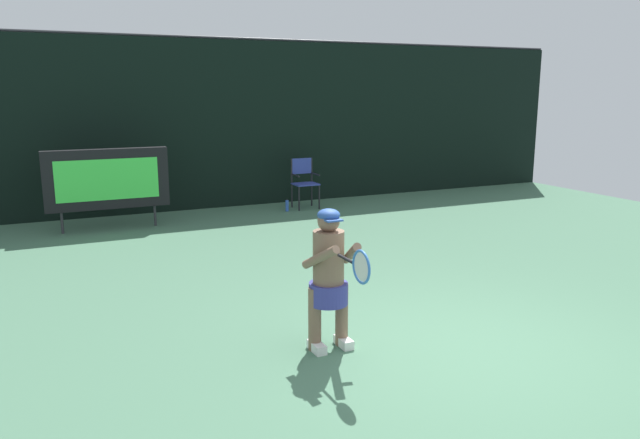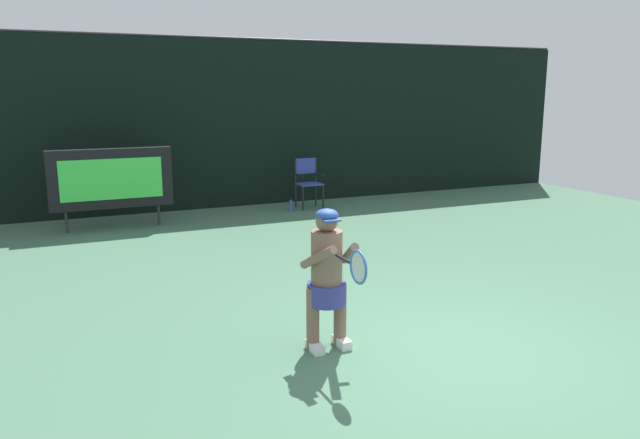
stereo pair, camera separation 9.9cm
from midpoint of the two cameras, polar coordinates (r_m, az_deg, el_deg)
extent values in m
cube|color=#467156|center=(6.47, 13.00, -11.76)|extent=(18.00, 22.00, 0.02)
cube|color=black|center=(13.70, -8.69, 8.62)|extent=(18.00, 0.12, 3.60)
cylinder|color=#38383D|center=(13.72, -8.94, 16.26)|extent=(18.00, 0.05, 0.05)
cube|color=black|center=(12.00, -18.50, 3.61)|extent=(2.20, 0.20, 1.10)
cube|color=#3CD645|center=(11.90, -18.45, 3.55)|extent=(1.80, 0.01, 0.75)
cylinder|color=#2D2D33|center=(12.08, -22.16, -0.22)|extent=(0.05, 0.05, 0.40)
cylinder|color=#2D2D33|center=(12.23, -14.44, 0.43)|extent=(0.05, 0.05, 0.40)
cylinder|color=black|center=(13.26, -1.37, 1.94)|extent=(0.04, 0.04, 0.52)
cylinder|color=black|center=(13.45, 0.51, 2.08)|extent=(0.04, 0.04, 0.52)
cylinder|color=black|center=(13.62, -2.03, 2.21)|extent=(0.04, 0.04, 0.52)
cylinder|color=black|center=(13.81, -0.19, 2.34)|extent=(0.04, 0.04, 0.52)
cube|color=#313F98|center=(13.49, -0.78, 3.30)|extent=(0.52, 0.44, 0.03)
cylinder|color=black|center=(13.54, -2.05, 4.46)|extent=(0.04, 0.04, 0.56)
cylinder|color=black|center=(13.73, -0.19, 4.57)|extent=(0.04, 0.04, 0.56)
cube|color=#313F98|center=(13.62, -1.12, 4.97)|extent=(0.48, 0.02, 0.34)
cylinder|color=black|center=(13.37, -1.72, 4.10)|extent=(0.04, 0.44, 0.04)
cylinder|color=black|center=(13.55, 0.15, 4.21)|extent=(0.04, 0.44, 0.04)
cylinder|color=blue|center=(13.23, -2.49, 1.29)|extent=(0.07, 0.07, 0.24)
cylinder|color=black|center=(13.20, -2.50, 1.86)|extent=(0.03, 0.03, 0.03)
cube|color=white|center=(6.27, -0.01, -11.70)|extent=(0.11, 0.26, 0.09)
cube|color=white|center=(6.38, 2.50, -11.25)|extent=(0.11, 0.26, 0.09)
cylinder|color=brown|center=(6.20, -0.20, -9.17)|extent=(0.13, 0.13, 0.65)
cylinder|color=brown|center=(6.32, 2.31, -8.77)|extent=(0.13, 0.13, 0.65)
cylinder|color=#353789|center=(6.18, 1.08, -6.83)|extent=(0.39, 0.39, 0.22)
cylinder|color=brown|center=(6.07, 1.09, -3.64)|extent=(0.31, 0.31, 0.56)
sphere|color=brown|center=(5.98, 1.11, -0.14)|extent=(0.22, 0.22, 0.22)
ellipsoid|color=#284C93|center=(5.97, 1.11, 0.43)|extent=(0.22, 0.22, 0.12)
cube|color=#284C93|center=(5.89, 1.52, -0.06)|extent=(0.17, 0.12, 0.02)
cylinder|color=brown|center=(5.84, 0.32, -3.51)|extent=(0.20, 0.50, 0.32)
cylinder|color=brown|center=(5.98, 3.21, -3.16)|extent=(0.20, 0.50, 0.32)
cylinder|color=white|center=(5.91, 3.90, -4.39)|extent=(0.13, 0.12, 0.12)
cylinder|color=black|center=(5.73, 2.64, -3.64)|extent=(0.03, 0.28, 0.03)
torus|color=#326CBC|center=(5.47, 4.08, -4.42)|extent=(0.02, 0.31, 0.31)
ellipsoid|color=silver|center=(5.47, 4.08, -4.42)|extent=(0.01, 0.26, 0.26)
camera|label=1|loc=(0.05, -90.07, -0.01)|focal=34.65mm
camera|label=2|loc=(0.05, 89.93, 0.01)|focal=34.65mm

